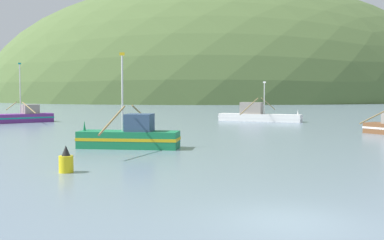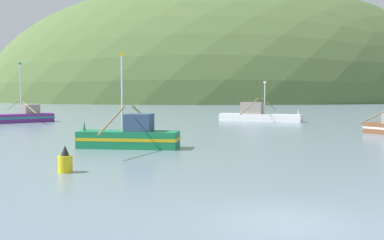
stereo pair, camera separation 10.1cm
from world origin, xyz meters
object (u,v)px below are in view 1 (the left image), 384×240
fishing_boat_purple (21,117)px  fishing_boat_white (258,115)px  channel_buoy (66,162)px  fishing_boat_green (130,136)px

fishing_boat_purple → fishing_boat_white: fishing_boat_purple is taller
fishing_boat_purple → channel_buoy: bearing=75.8°
fishing_boat_green → fishing_boat_white: bearing=-106.4°
fishing_boat_green → fishing_boat_white: (18.50, 25.00, -0.04)m
channel_buoy → fishing_boat_purple: bearing=100.7°
fishing_boat_green → fishing_boat_purple: bearing=-49.2°
fishing_boat_purple → channel_buoy: 38.62m
fishing_boat_green → channel_buoy: 9.74m
fishing_boat_green → channel_buoy: fishing_boat_green is taller
fishing_boat_purple → channel_buoy: size_ratio=8.08×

